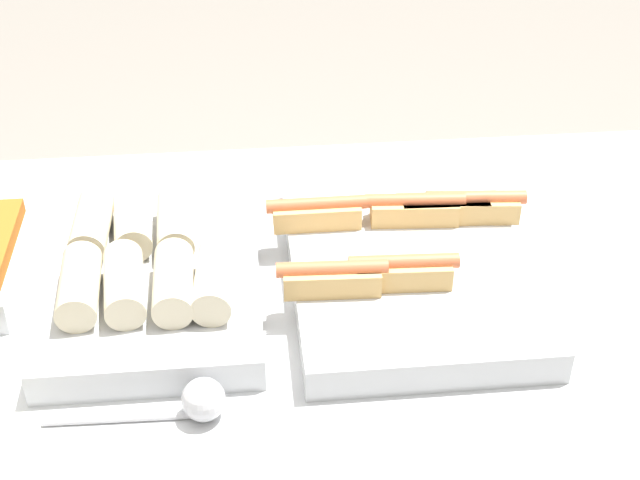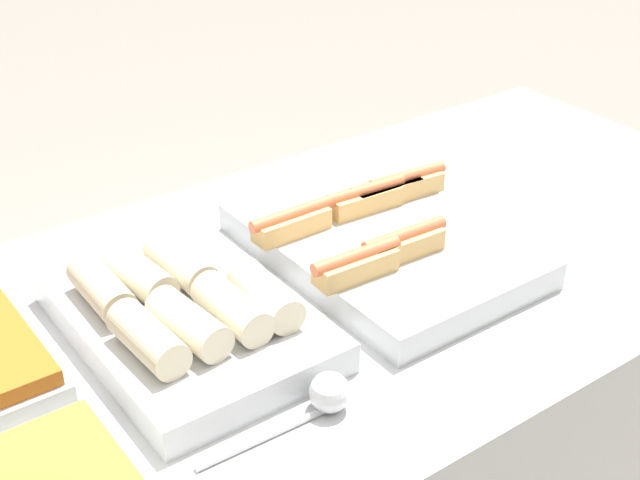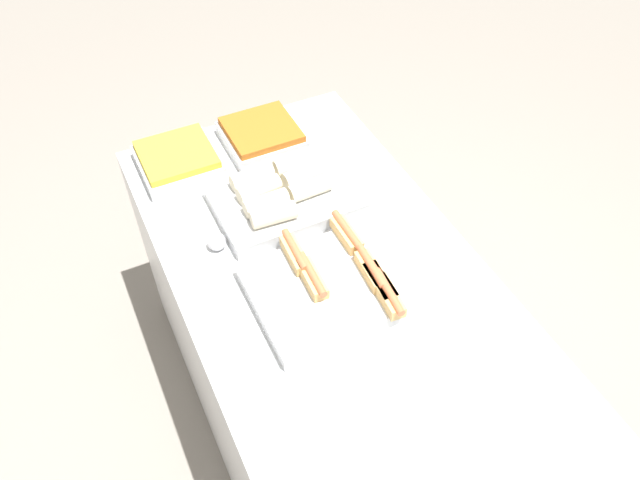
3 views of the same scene
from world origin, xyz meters
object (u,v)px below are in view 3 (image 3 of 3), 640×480
at_px(tray_side_front, 178,160).
at_px(serving_spoon_near, 215,240).
at_px(tray_wraps, 284,196).
at_px(tray_side_back, 262,136).
at_px(tray_hotdogs, 342,282).

distance_m(tray_side_front, serving_spoon_near, 0.39).
distance_m(tray_wraps, tray_side_back, 0.33).
xyz_separation_m(tray_hotdogs, tray_side_front, (-0.70, -0.26, 0.00)).
bearing_deg(serving_spoon_near, tray_wraps, 104.72).
distance_m(tray_wraps, tray_side_front, 0.41).
distance_m(tray_side_back, serving_spoon_near, 0.50).
distance_m(tray_wraps, serving_spoon_near, 0.26).
relative_size(tray_wraps, tray_side_back, 1.74).
relative_size(tray_side_front, tray_side_back, 1.00).
bearing_deg(tray_side_front, tray_hotdogs, 20.04).
bearing_deg(serving_spoon_near, tray_hotdogs, 40.10).
relative_size(tray_hotdogs, serving_spoon_near, 2.16).
xyz_separation_m(tray_side_front, tray_side_back, (0.00, 0.30, 0.00)).
height_order(tray_hotdogs, tray_side_front, tray_hotdogs).
relative_size(tray_hotdogs, tray_side_front, 1.95).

